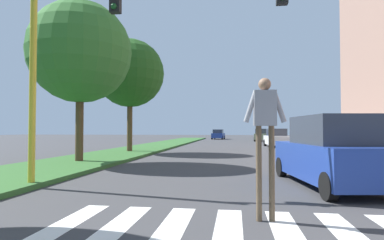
{
  "coord_description": "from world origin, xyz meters",
  "views": [
    {
      "loc": [
        -0.34,
        3.66,
        1.58
      ],
      "look_at": [
        -2.38,
        18.67,
        2.05
      ],
      "focal_mm": 29.68,
      "sensor_mm": 36.0,
      "label": 1
    }
  ],
  "objects_px": {
    "pedestrian_performer": "(265,125)",
    "suv_crossing": "(332,153)",
    "tree_far": "(130,73)",
    "sedan_midblock": "(277,138)",
    "tree_mid": "(80,52)",
    "sedan_distant": "(261,135)",
    "sedan_far_horizon": "(218,135)",
    "traffic_light_gantry": "(112,27)"
  },
  "relations": [
    {
      "from": "sedan_distant",
      "to": "tree_mid",
      "type": "bearing_deg",
      "value": -109.01
    },
    {
      "from": "tree_far",
      "to": "sedan_midblock",
      "type": "bearing_deg",
      "value": 40.61
    },
    {
      "from": "sedan_midblock",
      "to": "traffic_light_gantry",
      "type": "bearing_deg",
      "value": -107.75
    },
    {
      "from": "traffic_light_gantry",
      "to": "sedan_midblock",
      "type": "relative_size",
      "value": 1.88
    },
    {
      "from": "tree_far",
      "to": "sedan_far_horizon",
      "type": "relative_size",
      "value": 1.67
    },
    {
      "from": "sedan_distant",
      "to": "sedan_far_horizon",
      "type": "bearing_deg",
      "value": 129.0
    },
    {
      "from": "sedan_midblock",
      "to": "sedan_far_horizon",
      "type": "bearing_deg",
      "value": 106.0
    },
    {
      "from": "tree_mid",
      "to": "traffic_light_gantry",
      "type": "relative_size",
      "value": 0.93
    },
    {
      "from": "suv_crossing",
      "to": "sedan_midblock",
      "type": "height_order",
      "value": "suv_crossing"
    },
    {
      "from": "pedestrian_performer",
      "to": "sedan_distant",
      "type": "height_order",
      "value": "pedestrian_performer"
    },
    {
      "from": "sedan_far_horizon",
      "to": "tree_mid",
      "type": "bearing_deg",
      "value": -96.34
    },
    {
      "from": "sedan_midblock",
      "to": "tree_mid",
      "type": "bearing_deg",
      "value": -124.17
    },
    {
      "from": "sedan_far_horizon",
      "to": "tree_far",
      "type": "bearing_deg",
      "value": -97.52
    },
    {
      "from": "pedestrian_performer",
      "to": "sedan_far_horizon",
      "type": "distance_m",
      "value": 47.55
    },
    {
      "from": "pedestrian_performer",
      "to": "sedan_far_horizon",
      "type": "relative_size",
      "value": 0.55
    },
    {
      "from": "sedan_midblock",
      "to": "sedan_distant",
      "type": "xyz_separation_m",
      "value": [
        -0.19,
        15.13,
        0.01
      ]
    },
    {
      "from": "tree_mid",
      "to": "sedan_far_horizon",
      "type": "relative_size",
      "value": 1.63
    },
    {
      "from": "tree_far",
      "to": "pedestrian_performer",
      "type": "relative_size",
      "value": 3.05
    },
    {
      "from": "suv_crossing",
      "to": "sedan_far_horizon",
      "type": "distance_m",
      "value": 44.09
    },
    {
      "from": "sedan_midblock",
      "to": "sedan_far_horizon",
      "type": "relative_size",
      "value": 0.93
    },
    {
      "from": "traffic_light_gantry",
      "to": "sedan_distant",
      "type": "distance_m",
      "value": 37.93
    },
    {
      "from": "pedestrian_performer",
      "to": "suv_crossing",
      "type": "relative_size",
      "value": 0.52
    },
    {
      "from": "tree_mid",
      "to": "traffic_light_gantry",
      "type": "height_order",
      "value": "tree_mid"
    },
    {
      "from": "tree_far",
      "to": "sedan_midblock",
      "type": "xyz_separation_m",
      "value": [
        10.89,
        9.34,
        -4.64
      ]
    },
    {
      "from": "tree_far",
      "to": "suv_crossing",
      "type": "height_order",
      "value": "tree_far"
    },
    {
      "from": "tree_far",
      "to": "sedan_distant",
      "type": "relative_size",
      "value": 1.62
    },
    {
      "from": "tree_mid",
      "to": "suv_crossing",
      "type": "bearing_deg",
      "value": -24.69
    },
    {
      "from": "sedan_distant",
      "to": "sedan_midblock",
      "type": "bearing_deg",
      "value": -89.28
    },
    {
      "from": "pedestrian_performer",
      "to": "suv_crossing",
      "type": "bearing_deg",
      "value": 59.58
    },
    {
      "from": "pedestrian_performer",
      "to": "sedan_midblock",
      "type": "relative_size",
      "value": 0.59
    },
    {
      "from": "tree_far",
      "to": "sedan_distant",
      "type": "bearing_deg",
      "value": 66.38
    },
    {
      "from": "suv_crossing",
      "to": "sedan_far_horizon",
      "type": "relative_size",
      "value": 1.06
    },
    {
      "from": "traffic_light_gantry",
      "to": "sedan_midblock",
      "type": "height_order",
      "value": "traffic_light_gantry"
    },
    {
      "from": "sedan_midblock",
      "to": "suv_crossing",
      "type": "bearing_deg",
      "value": -93.12
    },
    {
      "from": "sedan_midblock",
      "to": "sedan_far_horizon",
      "type": "distance_m",
      "value": 23.99
    },
    {
      "from": "sedan_midblock",
      "to": "sedan_distant",
      "type": "bearing_deg",
      "value": 90.72
    },
    {
      "from": "tree_far",
      "to": "pedestrian_performer",
      "type": "height_order",
      "value": "tree_far"
    },
    {
      "from": "tree_far",
      "to": "sedan_distant",
      "type": "distance_m",
      "value": 27.1
    },
    {
      "from": "tree_mid",
      "to": "sedan_far_horizon",
      "type": "height_order",
      "value": "tree_mid"
    },
    {
      "from": "tree_far",
      "to": "traffic_light_gantry",
      "type": "bearing_deg",
      "value": -73.13
    },
    {
      "from": "pedestrian_performer",
      "to": "sedan_distant",
      "type": "relative_size",
      "value": 0.53
    },
    {
      "from": "traffic_light_gantry",
      "to": "sedan_distant",
      "type": "height_order",
      "value": "traffic_light_gantry"
    }
  ]
}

